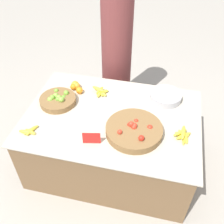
{
  "coord_description": "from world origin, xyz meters",
  "views": [
    {
      "loc": [
        0.39,
        -1.67,
        2.23
      ],
      "look_at": [
        0.0,
        0.0,
        0.68
      ],
      "focal_mm": 42.0,
      "sensor_mm": 36.0,
      "label": 1
    }
  ],
  "objects_px": {
    "metal_bowl": "(166,97)",
    "price_sign": "(92,138)",
    "lime_bowl": "(58,100)",
    "tomato_basket": "(134,130)",
    "vendor_person": "(117,50)"
  },
  "relations": [
    {
      "from": "lime_bowl",
      "to": "price_sign",
      "type": "xyz_separation_m",
      "value": [
        0.45,
        -0.41,
        0.02
      ]
    },
    {
      "from": "price_sign",
      "to": "lime_bowl",
      "type": "bearing_deg",
      "value": 125.89
    },
    {
      "from": "lime_bowl",
      "to": "price_sign",
      "type": "distance_m",
      "value": 0.61
    },
    {
      "from": "lime_bowl",
      "to": "metal_bowl",
      "type": "bearing_deg",
      "value": 16.01
    },
    {
      "from": "price_sign",
      "to": "vendor_person",
      "type": "height_order",
      "value": "vendor_person"
    },
    {
      "from": "tomato_basket",
      "to": "vendor_person",
      "type": "xyz_separation_m",
      "value": [
        -0.38,
        1.04,
        0.13
      ]
    },
    {
      "from": "lime_bowl",
      "to": "vendor_person",
      "type": "relative_size",
      "value": 0.2
    },
    {
      "from": "tomato_basket",
      "to": "metal_bowl",
      "type": "height_order",
      "value": "tomato_basket"
    },
    {
      "from": "metal_bowl",
      "to": "price_sign",
      "type": "bearing_deg",
      "value": -127.48
    },
    {
      "from": "lime_bowl",
      "to": "metal_bowl",
      "type": "height_order",
      "value": "lime_bowl"
    },
    {
      "from": "lime_bowl",
      "to": "metal_bowl",
      "type": "distance_m",
      "value": 1.02
    },
    {
      "from": "tomato_basket",
      "to": "price_sign",
      "type": "relative_size",
      "value": 3.33
    },
    {
      "from": "vendor_person",
      "to": "price_sign",
      "type": "bearing_deg",
      "value": -86.85
    },
    {
      "from": "metal_bowl",
      "to": "vendor_person",
      "type": "distance_m",
      "value": 0.81
    },
    {
      "from": "metal_bowl",
      "to": "vendor_person",
      "type": "relative_size",
      "value": 0.17
    }
  ]
}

